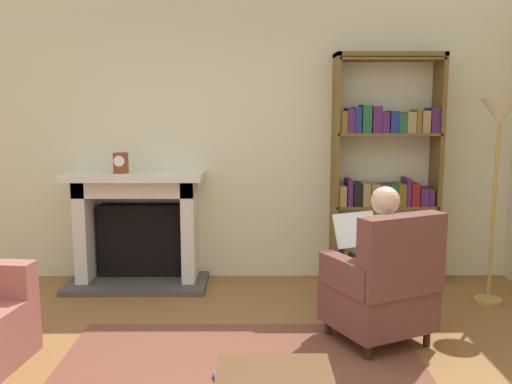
% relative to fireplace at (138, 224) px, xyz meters
% --- Properties ---
extents(back_wall, '(5.60, 0.10, 2.70)m').
position_rel_fireplace_xyz_m(back_wall, '(1.02, 0.25, 0.78)').
color(back_wall, beige).
rests_on(back_wall, ground).
extents(area_rug, '(2.40, 1.80, 0.01)m').
position_rel_fireplace_xyz_m(area_rug, '(1.02, -2.00, -0.57)').
color(area_rug, brown).
rests_on(area_rug, ground).
extents(fireplace, '(1.31, 0.64, 1.08)m').
position_rel_fireplace_xyz_m(fireplace, '(0.00, 0.00, 0.00)').
color(fireplace, '#4C4742').
rests_on(fireplace, ground).
extents(mantel_clock, '(0.14, 0.14, 0.19)m').
position_rel_fireplace_xyz_m(mantel_clock, '(-0.12, -0.10, 0.60)').
color(mantel_clock, brown).
rests_on(mantel_clock, fireplace).
extents(bookshelf, '(1.00, 0.32, 2.18)m').
position_rel_fireplace_xyz_m(bookshelf, '(2.35, 0.04, 0.46)').
color(bookshelf, brown).
rests_on(bookshelf, ground).
extents(armchair_reading, '(0.85, 0.84, 0.97)m').
position_rel_fireplace_xyz_m(armchair_reading, '(2.02, -1.45, -0.15)').
color(armchair_reading, '#331E14').
rests_on(armchair_reading, ground).
extents(seated_reader, '(0.52, 0.60, 1.14)m').
position_rel_fireplace_xyz_m(seated_reader, '(1.97, -1.34, 0.05)').
color(seated_reader, silver).
rests_on(seated_reader, ground).
extents(side_table, '(0.56, 0.39, 0.43)m').
position_rel_fireplace_xyz_m(side_table, '(1.20, -2.73, -0.21)').
color(side_table, brown).
rests_on(side_table, ground).
extents(scattered_books, '(0.52, 0.38, 0.03)m').
position_rel_fireplace_xyz_m(scattered_books, '(1.15, -2.08, -0.54)').
color(scattered_books, gold).
rests_on(scattered_books, area_rug).
extents(floor_lamp, '(0.32, 0.32, 1.75)m').
position_rel_fireplace_xyz_m(floor_lamp, '(3.15, -0.57, 0.92)').
color(floor_lamp, '#B7933F').
rests_on(floor_lamp, ground).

